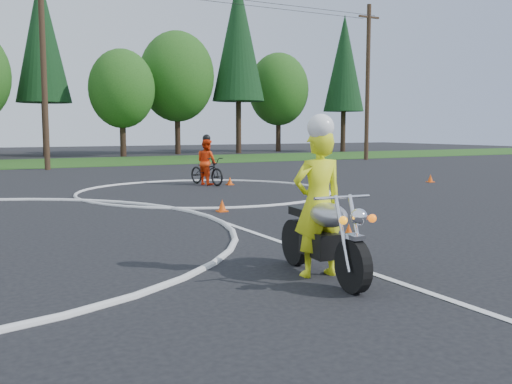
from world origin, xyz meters
name	(u,v)px	position (x,y,z in m)	size (l,w,h in m)	color
course_markings	(23,221)	(2.17, 4.35, 0.01)	(19.05, 19.05, 0.12)	silver
primary_motorcycle	(324,236)	(5.26, -2.63, 0.58)	(0.80, 2.27, 1.20)	black
rider_primary_grp	(318,199)	(5.26, -2.49, 1.07)	(0.78, 0.55, 2.22)	#F4FF1A
rider_second_grp	(207,167)	(8.99, 10.16, 0.64)	(1.09, 2.00, 1.83)	black
traffic_cones	(159,213)	(4.90, 3.30, 0.14)	(21.44, 13.14, 0.30)	#FA520D
treeline	(151,69)	(14.78, 34.61, 6.62)	(38.20, 8.10, 14.52)	#382619
utility_poles	(43,64)	(5.00, 21.00, 5.20)	(41.60, 1.12, 10.00)	#473321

